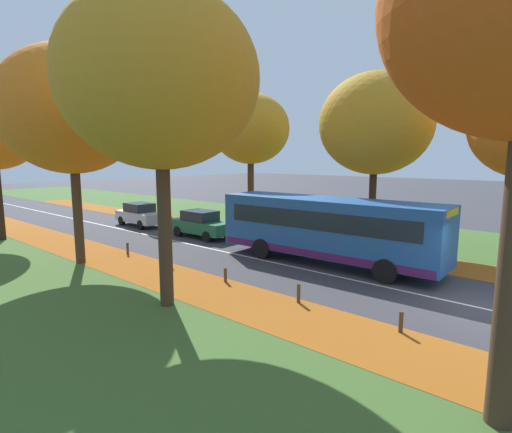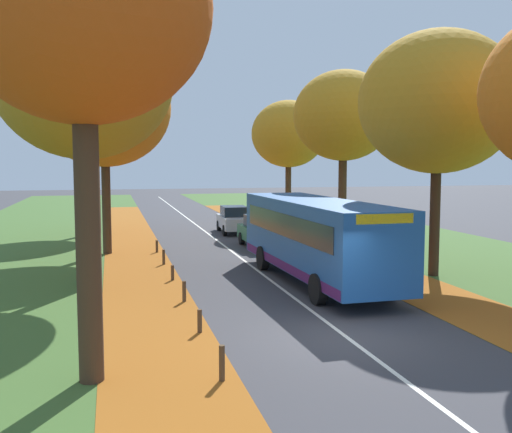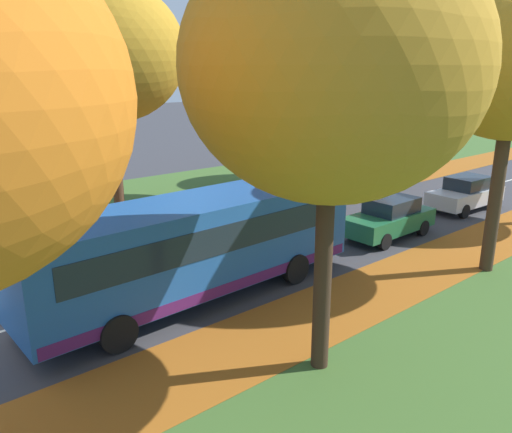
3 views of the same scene
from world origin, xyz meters
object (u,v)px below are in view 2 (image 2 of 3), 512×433
at_px(tree_left_near, 84,79).
at_px(tree_right_near, 438,102).
at_px(bollard_third, 184,291).
at_px(tree_left_mid, 104,107).
at_px(car_green_lead, 262,231).
at_px(tree_left_nearest, 82,9).
at_px(tree_right_far, 289,134).
at_px(bollard_sixth, 157,246).
at_px(tree_left_far, 95,127).
at_px(bollard_nearest, 222,363).
at_px(bollard_fifth, 164,257).
at_px(car_silver_following, 234,220).
at_px(bollard_fourth, 173,273).
at_px(bus, 317,236).
at_px(bollard_second, 200,321).
at_px(tree_right_mid, 343,116).

height_order(tree_left_near, tree_right_near, tree_left_near).
bearing_deg(tree_right_near, bollard_third, -168.18).
distance_m(tree_left_mid, car_green_lead, 9.76).
bearing_deg(tree_left_nearest, tree_right_far, 65.29).
bearing_deg(bollard_sixth, tree_right_far, 44.25).
bearing_deg(tree_right_near, bollard_sixth, 139.95).
xyz_separation_m(tree_left_near, car_green_lead, (8.26, 7.70, -6.36)).
height_order(tree_left_far, car_green_lead, tree_left_far).
distance_m(tree_left_near, bollard_nearest, 12.53).
bearing_deg(bollard_third, tree_left_far, 98.84).
bearing_deg(bollard_fifth, car_silver_following, 63.32).
relative_size(bollard_nearest, bollard_third, 1.11).
relative_size(bollard_fourth, car_silver_following, 0.13).
relative_size(bollard_third, bus, 0.06).
distance_m(tree_right_far, bollard_sixth, 14.21).
height_order(tree_right_near, bollard_sixth, tree_right_near).
height_order(tree_right_far, bollard_nearest, tree_right_far).
relative_size(tree_right_near, bollard_sixth, 15.55).
distance_m(bollard_sixth, bus, 9.96).
bearing_deg(tree_right_far, car_silver_following, -151.61).
xyz_separation_m(bollard_third, bollard_fifth, (-0.04, 6.92, -0.01)).
relative_size(tree_left_mid, bollard_third, 14.56).
bearing_deg(tree_left_far, bollard_second, -82.54).
height_order(bollard_fourth, bus, bus).
bearing_deg(tree_left_near, tree_right_far, 53.06).
xyz_separation_m(tree_left_mid, tree_right_near, (12.20, -8.51, -0.29)).
height_order(bollard_sixth, bus, bus).
relative_size(bollard_second, bollard_fourth, 1.08).
xyz_separation_m(bollard_fourth, bollard_sixth, (-0.05, 6.92, 0.01)).
relative_size(bollard_fifth, bus, 0.06).
relative_size(tree_right_near, car_green_lead, 2.19).
bearing_deg(tree_left_far, bollard_sixth, -71.66).
bearing_deg(tree_right_far, bollard_nearest, -109.45).
distance_m(tree_left_near, bollard_third, 8.12).
bearing_deg(bollard_fourth, tree_left_far, 100.70).
relative_size(tree_left_far, bollard_third, 13.24).
xyz_separation_m(tree_left_far, bollard_second, (2.96, -22.62, -6.12)).
bearing_deg(bollard_second, bollard_third, 89.70).
xyz_separation_m(bollard_fifth, car_green_lead, (5.33, 3.98, 0.49)).
distance_m(bollard_third, bollard_fourth, 3.46).
bearing_deg(bollard_nearest, bollard_second, 89.05).
bearing_deg(bollard_third, tree_right_mid, 48.19).
bearing_deg(tree_left_far, tree_right_far, 1.21).
xyz_separation_m(bollard_second, bollard_fourth, (0.00, 6.92, -0.02)).
xyz_separation_m(tree_right_far, bollard_nearest, (-9.30, -26.34, -5.75)).
bearing_deg(tree_left_nearest, bollard_fourth, 75.09).
xyz_separation_m(bollard_nearest, bus, (5.11, 8.86, 1.33)).
relative_size(tree_right_mid, bollard_third, 13.59).
xyz_separation_m(bollard_second, bollard_third, (0.02, 3.46, 0.03)).
xyz_separation_m(tree_left_mid, tree_right_mid, (11.86, 0.05, -0.19)).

